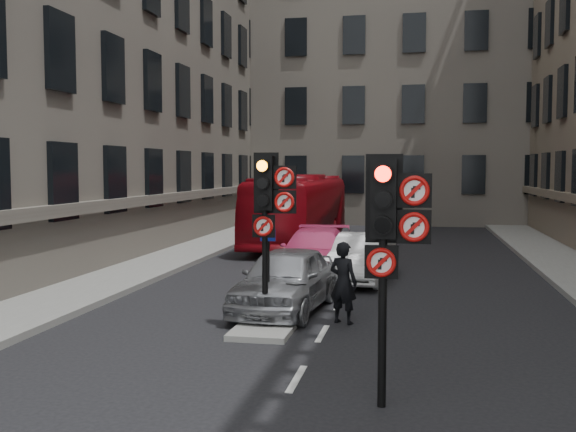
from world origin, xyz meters
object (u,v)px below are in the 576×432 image
at_px(car_pink, 315,253).
at_px(info_sign, 268,260).
at_px(motorcycle, 298,300).
at_px(signal_far, 269,201).
at_px(car_silver, 286,279).
at_px(motorcyclist, 343,283).
at_px(car_white, 362,258).
at_px(signal_near, 390,225).
at_px(bus_red, 299,210).

xyz_separation_m(car_pink, info_sign, (-0.05, -6.57, 0.65)).
relative_size(car_pink, motorcycle, 3.17).
relative_size(signal_far, car_pink, 0.71).
bearing_deg(info_sign, car_silver, 72.45).
xyz_separation_m(car_silver, motorcyclist, (1.47, -1.00, 0.14)).
distance_m(motorcycle, motorcyclist, 1.09).
bearing_deg(car_white, info_sign, -99.63).
relative_size(signal_far, car_silver, 0.80).
height_order(signal_near, car_pink, signal_near).
relative_size(signal_near, motorcycle, 2.25).
bearing_deg(signal_far, motorcyclist, 35.23).
distance_m(signal_far, info_sign, 1.53).
bearing_deg(car_silver, info_sign, -90.93).
distance_m(car_white, motorcycle, 5.66).
distance_m(car_white, car_pink, 1.69).
bearing_deg(bus_red, signal_far, -81.11).
distance_m(signal_near, bus_red, 20.16).
bearing_deg(car_white, signal_far, -96.49).
distance_m(signal_far, motorcycle, 2.48).
distance_m(car_white, motorcyclist, 5.57).
distance_m(car_silver, car_pink, 5.31).
distance_m(signal_near, car_pink, 11.79).
bearing_deg(signal_far, car_pink, 91.01).
bearing_deg(car_pink, signal_far, -89.84).
xyz_separation_m(signal_near, motorcycle, (-2.17, 5.01, -2.11)).
distance_m(motorcyclist, info_sign, 1.70).
relative_size(car_white, motorcycle, 2.70).
relative_size(car_pink, info_sign, 2.58).
bearing_deg(motorcyclist, signal_far, 58.82).
xyz_separation_m(signal_far, info_sign, (-0.18, 0.74, -1.33)).
bearing_deg(car_pink, info_sign, -91.31).
bearing_deg(signal_near, signal_far, 123.02).
relative_size(signal_far, car_white, 0.84).
bearing_deg(signal_near, motorcyclist, 103.19).
distance_m(signal_near, car_white, 10.81).
height_order(motorcyclist, info_sign, info_sign).
relative_size(signal_far, info_sign, 1.84).
bearing_deg(car_pink, signal_near, -77.29).
relative_size(signal_near, car_white, 0.84).
distance_m(signal_near, motorcycle, 5.85).
xyz_separation_m(motorcyclist, info_sign, (-1.61, -0.27, 0.48)).
bearing_deg(motorcycle, car_white, 76.93).
xyz_separation_m(signal_far, motorcyclist, (1.43, 1.01, -1.81)).
relative_size(car_white, car_pink, 0.85).
bearing_deg(car_silver, bus_red, 103.85).
relative_size(car_pink, bus_red, 0.45).
bearing_deg(info_sign, car_pink, 78.23).
height_order(car_white, bus_red, bus_red).
relative_size(car_silver, car_pink, 0.88).
height_order(car_white, car_pink, car_pink).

